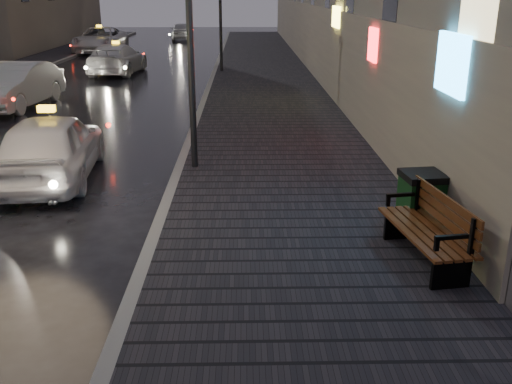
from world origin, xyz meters
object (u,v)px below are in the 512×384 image
taxi_near (51,146)px  taxi_far (100,40)px  lamp_near (189,9)px  taxi_mid (117,59)px  car_far (182,31)px  car_left_mid (16,86)px  trash_bin (421,201)px  bench (431,229)px

taxi_near → taxi_far: taxi_far is taller
lamp_near → taxi_mid: 17.07m
taxi_far → taxi_mid: bearing=-71.5°
taxi_near → car_far: size_ratio=1.03×
taxi_far → car_far: (4.34, 9.55, -0.09)m
taxi_near → taxi_far: (-5.32, 26.85, 0.07)m
car_left_mid → taxi_mid: car_left_mid is taller
trash_bin → taxi_far: size_ratio=0.17×
bench → taxi_far: 33.44m
lamp_near → bench: (3.75, -4.77, -2.84)m
car_left_mid → bench: bearing=-43.6°
trash_bin → taxi_near: bearing=148.9°
taxi_mid → car_far: bearing=-89.0°
lamp_near → taxi_near: size_ratio=1.22×
bench → car_far: 41.47m
lamp_near → car_left_mid: bearing=131.3°
lamp_near → car_left_mid: size_ratio=1.16×
car_far → taxi_near: bearing=85.8°
car_far → lamp_near: bearing=90.6°
trash_bin → taxi_mid: bearing=108.1°
taxi_near → bench: bearing=142.0°
trash_bin → car_left_mid: 15.59m
car_far → trash_bin: bearing=95.6°
taxi_near → taxi_far: size_ratio=0.74×
lamp_near → trash_bin: (3.95, -3.62, -2.85)m
lamp_near → trash_bin: lamp_near is taller
bench → taxi_far: bearing=102.6°
lamp_near → taxi_near: lamp_near is taller
taxi_mid → taxi_far: bearing=-68.4°
lamp_near → car_left_mid: 10.62m
bench → trash_bin: bench is taller
lamp_near → bench: 6.70m
lamp_near → trash_bin: bearing=-42.5°
taxi_far → car_far: size_ratio=1.38×
lamp_near → car_left_mid: lamp_near is taller
trash_bin → taxi_far: bearing=105.8°
taxi_near → car_left_mid: bearing=-70.3°
trash_bin → car_far: size_ratio=0.23×
bench → taxi_mid: (-8.80, 20.84, 0.07)m
lamp_near → car_far: (-3.96, 35.97, -2.77)m
lamp_near → taxi_far: (-8.30, 26.42, -2.68)m
taxi_near → taxi_mid: (-2.07, 16.50, -0.02)m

